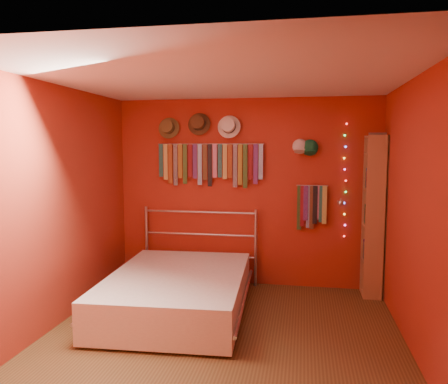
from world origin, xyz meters
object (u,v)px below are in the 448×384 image
Objects in this scene: reading_lamp at (340,203)px; bookshelf at (377,216)px; tie_rack at (210,162)px; bed at (178,291)px.

bookshelf is at bearing 4.44° from reading_lamp.
tie_rack is 1.81m from bed.
reading_lamp is (1.69, -0.19, -0.49)m from tie_rack.
reading_lamp is at bearing -175.56° from bookshelf.
bed is at bearing -97.03° from tie_rack.
bed is (-1.83, -0.93, -0.93)m from reading_lamp.
bookshelf is (0.44, 0.03, -0.15)m from reading_lamp.
bookshelf reaches higher than reading_lamp.
tie_rack is at bearing 173.62° from reading_lamp.
reading_lamp is 0.15× the size of bed.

